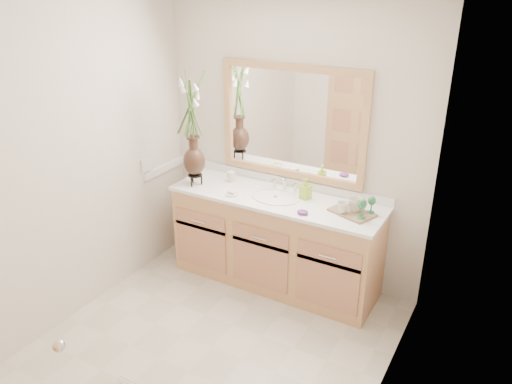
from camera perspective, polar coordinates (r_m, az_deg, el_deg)
The scene contains 22 objects.
floor at distance 3.89m, azimuth -5.10°, elevation -17.20°, with size 2.60×2.60×0.00m, color beige.
ceiling at distance 2.96m, azimuth -6.85°, elevation 20.76°, with size 2.40×2.60×0.02m, color white.
wall_back at distance 4.29m, azimuth 4.18°, elevation 5.33°, with size 2.40×0.02×2.40m, color silver.
wall_front at distance 2.45m, azimuth -23.94°, elevation -11.81°, with size 2.40×0.02×2.40m, color silver.
wall_left at distance 4.02m, azimuth -20.02°, elevation 2.64°, with size 0.02×2.60×2.40m, color silver.
wall_right at distance 2.79m, azimuth 14.88°, elevation -5.90°, with size 0.02×2.60×2.40m, color silver.
vanity at distance 4.38m, azimuth 2.25°, elevation -5.68°, with size 1.80×0.55×0.80m.
counter at distance 4.19m, azimuth 2.34°, elevation -0.72°, with size 1.84×0.57×0.03m, color white.
sink at distance 4.20m, azimuth 2.21°, elevation -1.29°, with size 0.38×0.34×0.23m.
mirror at distance 4.22m, azimuth 4.13°, elevation 7.90°, with size 1.32×0.04×0.97m.
switch_plate at distance 4.58m, azimuth -12.43°, elevation 3.07°, with size 0.02×0.12×0.12m, color white.
door at distance 2.78m, azimuth -26.89°, elevation -12.89°, with size 0.80×0.03×2.00m, color tan.
flower_vase at distance 4.26m, azimuth -7.34°, elevation 8.62°, with size 0.22×0.22×0.92m.
tumbler at distance 4.49m, azimuth -2.86°, elevation 1.77°, with size 0.07×0.07×0.09m, color beige.
soap_dish at distance 4.22m, azimuth -2.77°, elevation -0.20°, with size 0.11×0.11×0.03m.
soap_bottle at distance 4.14m, azimuth 5.69°, elevation 0.29°, with size 0.07×0.07×0.16m, color #9BC82F.
purple_dish at distance 3.89m, azimuth 5.35°, elevation -2.30°, with size 0.09×0.07×0.03m, color #5F256F.
tray at distance 3.96m, azimuth 10.92°, elevation -2.31°, with size 0.33×0.22×0.02m, color brown.
mug_left at distance 3.91m, azimuth 9.84°, elevation -1.71°, with size 0.09×0.09×0.09m, color beige.
mug_right at distance 3.95m, azimuth 11.27°, elevation -1.38°, with size 0.11×0.10×0.11m, color beige.
goblet_front at distance 3.83m, azimuth 12.03°, elevation -1.48°, with size 0.07×0.07×0.15m.
goblet_back at distance 3.93m, azimuth 13.09°, elevation -1.08°, with size 0.06×0.06×0.14m.
Camera 1 is at (1.74, -2.39, 2.53)m, focal length 35.00 mm.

